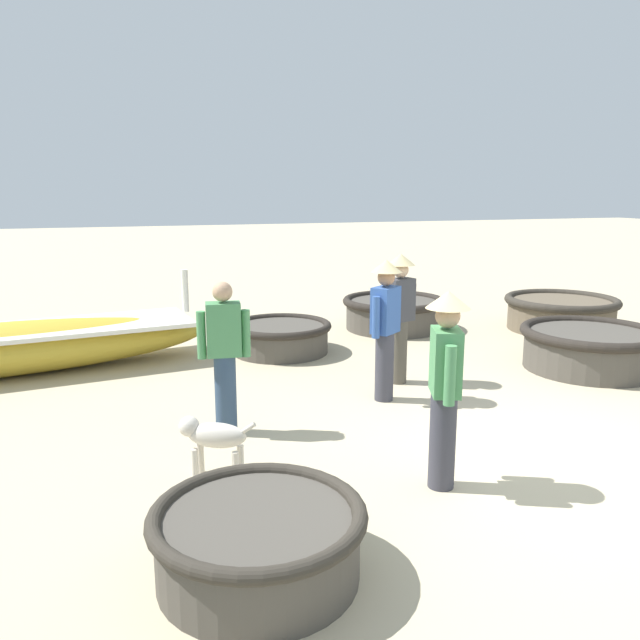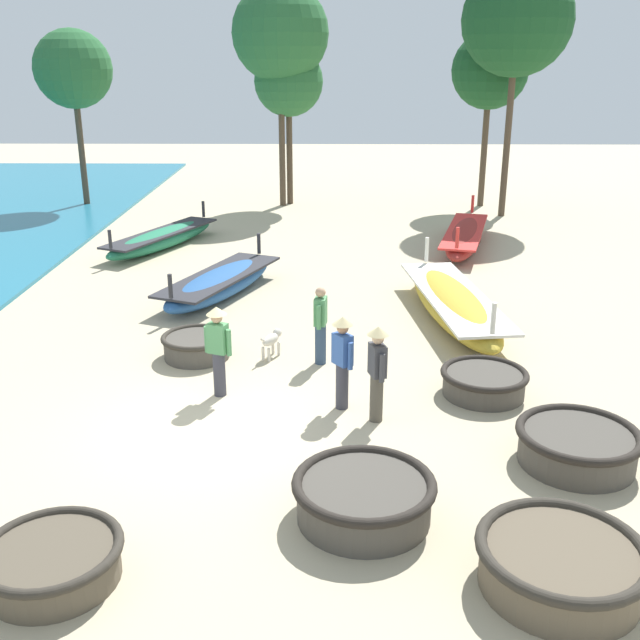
{
  "view_description": "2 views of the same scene",
  "coord_description": "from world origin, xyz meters",
  "px_view_note": "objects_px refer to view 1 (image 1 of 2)",
  "views": [
    {
      "loc": [
        -4.33,
        3.75,
        2.45
      ],
      "look_at": [
        1.38,
        1.76,
        1.19
      ],
      "focal_mm": 35.0,
      "sensor_mm": 36.0,
      "label": 1
    },
    {
      "loc": [
        1.87,
        -10.97,
        5.8
      ],
      "look_at": [
        1.7,
        2.11,
        1.11
      ],
      "focal_mm": 42.0,
      "sensor_mm": 36.0,
      "label": 2
    }
  ],
  "objects_px": {
    "fisherman_standing_right": "(400,310)",
    "coracle_nearest": "(394,312)",
    "coracle_center": "(590,347)",
    "fisherman_crouching": "(224,354)",
    "fisherman_standing_left": "(445,377)",
    "dog": "(212,437)",
    "coracle_upturned": "(258,539)",
    "coracle_weathered": "(281,336)",
    "coracle_far_left": "(561,312)",
    "fisherman_hauling": "(385,321)"
  },
  "relations": [
    {
      "from": "coracle_upturned",
      "to": "fisherman_hauling",
      "type": "bearing_deg",
      "value": -37.7
    },
    {
      "from": "fisherman_crouching",
      "to": "fisherman_standing_left",
      "type": "xyz_separation_m",
      "value": [
        -1.78,
        -1.47,
        0.12
      ]
    },
    {
      "from": "coracle_nearest",
      "to": "coracle_upturned",
      "type": "bearing_deg",
      "value": 147.54
    },
    {
      "from": "coracle_upturned",
      "to": "coracle_weathered",
      "type": "height_order",
      "value": "coracle_upturned"
    },
    {
      "from": "coracle_center",
      "to": "dog",
      "type": "distance_m",
      "value": 5.74
    },
    {
      "from": "fisherman_standing_right",
      "to": "dog",
      "type": "xyz_separation_m",
      "value": [
        -1.94,
        2.73,
        -0.59
      ]
    },
    {
      "from": "coracle_center",
      "to": "fisherman_crouching",
      "type": "xyz_separation_m",
      "value": [
        -0.63,
        5.21,
        0.51
      ]
    },
    {
      "from": "coracle_far_left",
      "to": "fisherman_crouching",
      "type": "xyz_separation_m",
      "value": [
        -2.81,
        6.54,
        0.51
      ]
    },
    {
      "from": "coracle_nearest",
      "to": "dog",
      "type": "bearing_deg",
      "value": 139.93
    },
    {
      "from": "fisherman_hauling",
      "to": "coracle_weathered",
      "type": "bearing_deg",
      "value": 12.3
    },
    {
      "from": "coracle_nearest",
      "to": "fisherman_standing_right",
      "type": "xyz_separation_m",
      "value": [
        -2.91,
        1.35,
        0.65
      ]
    },
    {
      "from": "coracle_center",
      "to": "fisherman_standing_left",
      "type": "bearing_deg",
      "value": 122.86
    },
    {
      "from": "fisherman_hauling",
      "to": "fisherman_standing_left",
      "type": "bearing_deg",
      "value": 167.42
    },
    {
      "from": "coracle_far_left",
      "to": "fisherman_standing_right",
      "type": "relative_size",
      "value": 1.17
    },
    {
      "from": "coracle_upturned",
      "to": "fisherman_crouching",
      "type": "relative_size",
      "value": 0.9
    },
    {
      "from": "fisherman_standing_left",
      "to": "dog",
      "type": "height_order",
      "value": "fisherman_standing_left"
    },
    {
      "from": "coracle_upturned",
      "to": "fisherman_standing_right",
      "type": "xyz_separation_m",
      "value": [
        3.45,
        -2.69,
        0.69
      ]
    },
    {
      "from": "coracle_far_left",
      "to": "fisherman_standing_left",
      "type": "distance_m",
      "value": 6.87
    },
    {
      "from": "fisherman_standing_right",
      "to": "coracle_far_left",
      "type": "bearing_deg",
      "value": -65.73
    },
    {
      "from": "coracle_weathered",
      "to": "fisherman_crouching",
      "type": "distance_m",
      "value": 3.31
    },
    {
      "from": "coracle_center",
      "to": "coracle_weathered",
      "type": "bearing_deg",
      "value": 58.75
    },
    {
      "from": "dog",
      "to": "coracle_nearest",
      "type": "bearing_deg",
      "value": -40.07
    },
    {
      "from": "fisherman_hauling",
      "to": "fisherman_standing_left",
      "type": "height_order",
      "value": "same"
    },
    {
      "from": "coracle_upturned",
      "to": "coracle_nearest",
      "type": "xyz_separation_m",
      "value": [
        6.36,
        -4.04,
        0.05
      ]
    },
    {
      "from": "coracle_nearest",
      "to": "coracle_center",
      "type": "relative_size",
      "value": 0.97
    },
    {
      "from": "fisherman_standing_left",
      "to": "coracle_nearest",
      "type": "bearing_deg",
      "value": -22.14
    },
    {
      "from": "coracle_nearest",
      "to": "fisherman_standing_left",
      "type": "bearing_deg",
      "value": 157.86
    },
    {
      "from": "coracle_center",
      "to": "fisherman_standing_left",
      "type": "xyz_separation_m",
      "value": [
        -2.41,
        3.73,
        0.64
      ]
    },
    {
      "from": "coracle_far_left",
      "to": "fisherman_standing_right",
      "type": "height_order",
      "value": "fisherman_standing_right"
    },
    {
      "from": "coracle_upturned",
      "to": "fisherman_hauling",
      "type": "xyz_separation_m",
      "value": [
        2.89,
        -2.23,
        0.69
      ]
    },
    {
      "from": "coracle_far_left",
      "to": "fisherman_standing_right",
      "type": "bearing_deg",
      "value": 114.27
    },
    {
      "from": "fisherman_standing_right",
      "to": "dog",
      "type": "relative_size",
      "value": 2.68
    },
    {
      "from": "coracle_upturned",
      "to": "dog",
      "type": "relative_size",
      "value": 2.26
    },
    {
      "from": "fisherman_crouching",
      "to": "fisherman_standing_right",
      "type": "height_order",
      "value": "fisherman_standing_right"
    },
    {
      "from": "fisherman_standing_right",
      "to": "coracle_nearest",
      "type": "bearing_deg",
      "value": -24.89
    },
    {
      "from": "coracle_weathered",
      "to": "fisherman_crouching",
      "type": "height_order",
      "value": "fisherman_crouching"
    },
    {
      "from": "coracle_far_left",
      "to": "coracle_weathered",
      "type": "bearing_deg",
      "value": 88.58
    },
    {
      "from": "fisherman_crouching",
      "to": "fisherman_hauling",
      "type": "xyz_separation_m",
      "value": [
        0.39,
        -1.96,
        0.12
      ]
    },
    {
      "from": "fisherman_crouching",
      "to": "fisherman_standing_right",
      "type": "relative_size",
      "value": 0.94
    },
    {
      "from": "coracle_upturned",
      "to": "fisherman_hauling",
      "type": "relative_size",
      "value": 0.84
    },
    {
      "from": "coracle_nearest",
      "to": "coracle_center",
      "type": "bearing_deg",
      "value": -156.03
    },
    {
      "from": "coracle_upturned",
      "to": "coracle_nearest",
      "type": "distance_m",
      "value": 7.53
    },
    {
      "from": "coracle_upturned",
      "to": "coracle_far_left",
      "type": "bearing_deg",
      "value": -52.09
    },
    {
      "from": "coracle_weathered",
      "to": "fisherman_standing_right",
      "type": "bearing_deg",
      "value": -152.85
    },
    {
      "from": "coracle_nearest",
      "to": "dog",
      "type": "distance_m",
      "value": 6.33
    },
    {
      "from": "coracle_weathered",
      "to": "coracle_nearest",
      "type": "bearing_deg",
      "value": -68.68
    },
    {
      "from": "coracle_weathered",
      "to": "dog",
      "type": "distance_m",
      "value": 4.28
    },
    {
      "from": "coracle_upturned",
      "to": "fisherman_hauling",
      "type": "height_order",
      "value": "fisherman_hauling"
    },
    {
      "from": "coracle_far_left",
      "to": "fisherman_crouching",
      "type": "height_order",
      "value": "fisherman_crouching"
    },
    {
      "from": "coracle_far_left",
      "to": "coracle_nearest",
      "type": "xyz_separation_m",
      "value": [
        1.05,
        2.77,
        -0.02
      ]
    }
  ]
}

